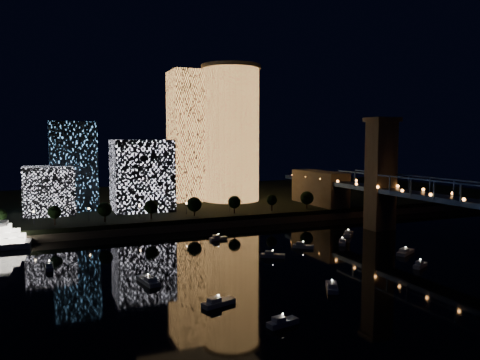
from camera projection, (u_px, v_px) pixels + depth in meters
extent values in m
plane|color=black|center=(314.00, 275.00, 139.36)|extent=(520.00, 520.00, 0.00)
cube|color=black|center=(175.00, 201.00, 286.11)|extent=(420.00, 160.00, 5.00)
cube|color=#6B5E4C|center=(219.00, 224.00, 214.55)|extent=(420.00, 6.00, 3.00)
cylinder|color=#FAA450|center=(231.00, 135.00, 268.26)|extent=(32.00, 32.00, 75.11)
cylinder|color=#6B5E4C|center=(231.00, 67.00, 264.88)|extent=(34.00, 34.00, 2.00)
cube|color=#FAA450|center=(191.00, 136.00, 270.53)|extent=(23.33, 23.33, 74.24)
cube|color=white|center=(142.00, 175.00, 233.18)|extent=(28.56, 24.16, 35.15)
cube|color=#57A3ED|center=(73.00, 166.00, 236.88)|extent=(22.00, 28.60, 44.00)
cube|color=white|center=(49.00, 190.00, 220.85)|extent=(22.68, 20.61, 22.68)
cube|color=navy|center=(475.00, 204.00, 162.83)|extent=(10.00, 260.00, 2.00)
cube|color=#6B5E4C|center=(381.00, 176.00, 208.23)|extent=(11.00, 9.00, 48.00)
cube|color=#6B5E4C|center=(382.00, 120.00, 206.04)|extent=(13.00, 11.00, 2.00)
cube|color=navy|center=(466.00, 184.00, 160.29)|extent=(0.50, 150.00, 0.50)
cube|color=#6B5E4C|center=(319.00, 192.00, 255.26)|extent=(12.00, 40.00, 23.00)
cube|color=navy|center=(438.00, 191.00, 171.62)|extent=(0.50, 0.50, 7.00)
cube|color=navy|center=(393.00, 185.00, 193.67)|extent=(0.50, 0.50, 7.00)
cube|color=navy|center=(357.00, 180.00, 215.71)|extent=(0.50, 0.50, 7.00)
sphere|color=orange|center=(464.00, 199.00, 160.55)|extent=(1.20, 1.20, 1.20)
sphere|color=orange|center=(378.00, 187.00, 201.89)|extent=(1.20, 1.20, 1.20)
sphere|color=orange|center=(321.00, 179.00, 243.23)|extent=(1.20, 1.20, 1.20)
cube|color=silver|center=(405.00, 252.00, 164.90)|extent=(9.82, 7.07, 1.20)
cube|color=silver|center=(404.00, 250.00, 163.72)|extent=(4.09, 3.72, 1.00)
sphere|color=white|center=(406.00, 247.00, 164.73)|extent=(0.36, 0.36, 0.36)
cube|color=silver|center=(49.00, 267.00, 145.97)|extent=(2.34, 7.04, 1.20)
cube|color=silver|center=(49.00, 264.00, 144.92)|extent=(1.86, 2.48, 1.00)
sphere|color=white|center=(49.00, 261.00, 145.80)|extent=(0.36, 0.36, 0.36)
cube|color=silver|center=(342.00, 243.00, 180.44)|extent=(6.73, 7.93, 1.20)
cube|color=silver|center=(342.00, 240.00, 179.19)|extent=(3.31, 3.47, 1.00)
sphere|color=white|center=(342.00, 237.00, 180.26)|extent=(0.36, 0.36, 0.36)
cube|color=silver|center=(332.00, 287.00, 126.09)|extent=(6.86, 9.09, 1.20)
cube|color=silver|center=(332.00, 285.00, 124.68)|extent=(3.54, 3.83, 1.00)
sphere|color=white|center=(332.00, 280.00, 125.92)|extent=(0.36, 0.36, 0.36)
cube|color=silver|center=(148.00, 281.00, 131.60)|extent=(5.04, 10.42, 1.20)
cube|color=silver|center=(150.00, 279.00, 130.27)|extent=(3.22, 3.93, 1.00)
sphere|color=white|center=(148.00, 274.00, 131.43)|extent=(0.36, 0.36, 0.36)
cube|color=silver|center=(348.00, 234.00, 196.42)|extent=(8.62, 8.81, 1.20)
cube|color=silver|center=(348.00, 232.00, 195.02)|extent=(4.02, 4.04, 1.00)
sphere|color=white|center=(348.00, 229.00, 196.24)|extent=(0.36, 0.36, 0.36)
cube|color=silver|center=(420.00, 265.00, 147.93)|extent=(7.04, 4.88, 1.20)
cube|color=silver|center=(419.00, 263.00, 147.08)|extent=(2.90, 2.61, 1.00)
sphere|color=white|center=(420.00, 259.00, 147.76)|extent=(0.36, 0.36, 0.36)
cube|color=silver|center=(218.00, 239.00, 187.81)|extent=(7.40, 3.16, 1.20)
cube|color=silver|center=(216.00, 236.00, 187.18)|extent=(2.72, 2.16, 1.00)
sphere|color=white|center=(218.00, 234.00, 187.63)|extent=(0.36, 0.36, 0.36)
cube|color=silver|center=(219.00, 303.00, 113.92)|extent=(9.00, 5.02, 1.20)
cube|color=silver|center=(214.00, 300.00, 113.02)|extent=(3.50, 2.98, 1.00)
sphere|color=white|center=(219.00, 295.00, 113.75)|extent=(0.36, 0.36, 0.36)
cube|color=silver|center=(303.00, 246.00, 173.92)|extent=(7.50, 6.90, 1.20)
cube|color=silver|center=(300.00, 243.00, 174.17)|extent=(3.37, 3.29, 1.00)
sphere|color=white|center=(303.00, 241.00, 173.74)|extent=(0.36, 0.36, 0.36)
cube|color=silver|center=(273.00, 256.00, 160.27)|extent=(8.42, 6.59, 1.20)
cube|color=silver|center=(269.00, 252.00, 160.36)|extent=(3.59, 3.35, 1.00)
sphere|color=white|center=(273.00, 250.00, 160.09)|extent=(0.36, 0.36, 0.36)
cube|color=silver|center=(283.00, 323.00, 101.68)|extent=(7.75, 3.82, 1.20)
cube|color=silver|center=(279.00, 319.00, 100.95)|extent=(2.93, 2.41, 1.00)
sphere|color=white|center=(283.00, 314.00, 101.50)|extent=(0.36, 0.36, 0.36)
cylinder|color=black|center=(1.00, 224.00, 184.89)|extent=(0.70, 0.70, 4.00)
sphere|color=black|center=(0.00, 215.00, 184.59)|extent=(5.27, 5.27, 5.27)
cylinder|color=black|center=(55.00, 220.00, 192.60)|extent=(0.70, 0.70, 4.00)
sphere|color=black|center=(54.00, 212.00, 192.29)|extent=(5.42, 5.42, 5.42)
cylinder|color=black|center=(105.00, 217.00, 200.31)|extent=(0.70, 0.70, 4.00)
sphere|color=black|center=(105.00, 209.00, 200.00)|extent=(6.18, 6.18, 6.18)
cylinder|color=black|center=(151.00, 214.00, 208.02)|extent=(0.70, 0.70, 4.00)
sphere|color=black|center=(151.00, 207.00, 207.71)|extent=(6.19, 6.19, 6.19)
cylinder|color=black|center=(194.00, 212.00, 215.72)|extent=(0.70, 0.70, 4.00)
sphere|color=black|center=(194.00, 204.00, 215.42)|extent=(6.87, 6.87, 6.87)
cylinder|color=black|center=(234.00, 209.00, 223.43)|extent=(0.70, 0.70, 4.00)
sphere|color=black|center=(234.00, 202.00, 223.13)|extent=(6.10, 6.10, 6.10)
cylinder|color=black|center=(272.00, 207.00, 231.14)|extent=(0.70, 0.70, 4.00)
sphere|color=black|center=(272.00, 200.00, 230.83)|extent=(5.24, 5.24, 5.24)
cylinder|color=black|center=(307.00, 205.00, 238.85)|extent=(0.70, 0.70, 4.00)
sphere|color=black|center=(307.00, 198.00, 238.54)|extent=(6.82, 6.82, 6.82)
cylinder|color=black|center=(34.00, 218.00, 194.99)|extent=(0.24, 0.24, 5.00)
sphere|color=#FFCC7F|center=(34.00, 212.00, 194.74)|extent=(0.70, 0.70, 0.70)
cylinder|color=black|center=(89.00, 215.00, 203.46)|extent=(0.24, 0.24, 5.00)
sphere|color=#FFCC7F|center=(89.00, 209.00, 203.22)|extent=(0.70, 0.70, 0.70)
cylinder|color=black|center=(140.00, 212.00, 211.94)|extent=(0.24, 0.24, 5.00)
sphere|color=#FFCC7F|center=(140.00, 206.00, 211.70)|extent=(0.70, 0.70, 0.70)
cylinder|color=black|center=(186.00, 209.00, 220.42)|extent=(0.24, 0.24, 5.00)
sphere|color=#FFCC7F|center=(186.00, 203.00, 220.18)|extent=(0.70, 0.70, 0.70)
cylinder|color=black|center=(230.00, 207.00, 228.90)|extent=(0.24, 0.24, 5.00)
sphere|color=#FFCC7F|center=(230.00, 201.00, 228.65)|extent=(0.70, 0.70, 0.70)
cylinder|color=black|center=(270.00, 204.00, 237.38)|extent=(0.24, 0.24, 5.00)
sphere|color=#FFCC7F|center=(270.00, 199.00, 237.13)|extent=(0.70, 0.70, 0.70)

